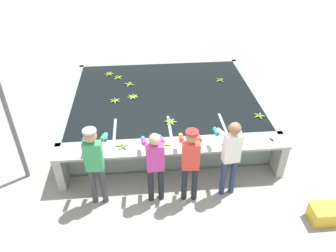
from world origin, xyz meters
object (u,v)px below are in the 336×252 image
(worker_2, at_px, (191,159))
(banana_bunch_floating_1, at_px, (220,80))
(banana_bunch_floating_5, at_px, (129,84))
(banana_bunch_ledge_1, at_px, (122,146))
(worker_0, at_px, (94,159))
(banana_bunch_floating_0, at_px, (109,74))
(banana_bunch_floating_7, at_px, (115,101))
(banana_bunch_floating_6, at_px, (118,78))
(banana_bunch_floating_4, at_px, (171,122))
(knife_1, at_px, (242,141))
(worker_3, at_px, (231,152))
(crate, at_px, (325,214))
(banana_bunch_ledge_0, at_px, (164,145))
(support_post_left, at_px, (8,113))
(banana_bunch_floating_3, at_px, (133,97))
(knife_0, at_px, (274,141))
(banana_bunch_floating_2, at_px, (259,116))

(worker_2, bearing_deg, banana_bunch_floating_1, 68.72)
(banana_bunch_floating_5, bearing_deg, banana_bunch_ledge_1, -92.59)
(worker_0, bearing_deg, banana_bunch_floating_0, 89.80)
(banana_bunch_floating_1, distance_m, banana_bunch_floating_5, 2.46)
(banana_bunch_floating_7, bearing_deg, banana_bunch_floating_6, 88.63)
(banana_bunch_floating_0, distance_m, banana_bunch_ledge_1, 3.40)
(banana_bunch_floating_4, bearing_deg, knife_1, -31.30)
(worker_3, xyz_separation_m, knife_1, (0.38, 0.53, -0.18))
(crate, bearing_deg, knife_1, 131.33)
(banana_bunch_floating_6, bearing_deg, banana_bunch_floating_7, -91.37)
(worker_0, xyz_separation_m, banana_bunch_ledge_0, (1.29, 0.56, -0.20))
(banana_bunch_ledge_1, bearing_deg, banana_bunch_ledge_0, -2.23)
(banana_bunch_floating_5, xyz_separation_m, banana_bunch_ledge_1, (-0.12, -2.68, 0.00))
(banana_bunch_floating_6, xyz_separation_m, support_post_left, (-1.90, -2.86, 0.75))
(worker_3, distance_m, banana_bunch_ledge_1, 2.13)
(worker_0, distance_m, crate, 4.32)
(worker_3, xyz_separation_m, banana_bunch_floating_6, (-2.24, 3.69, -0.17))
(banana_bunch_floating_3, bearing_deg, knife_0, -36.25)
(banana_bunch_floating_6, height_order, banana_bunch_floating_7, same)
(banana_bunch_floating_4, distance_m, crate, 3.53)
(worker_3, xyz_separation_m, banana_bunch_floating_5, (-1.92, 3.25, -0.17))
(banana_bunch_floating_1, relative_size, banana_bunch_floating_3, 0.91)
(banana_bunch_floating_0, height_order, banana_bunch_ledge_0, banana_bunch_ledge_0)
(banana_bunch_floating_6, height_order, banana_bunch_ledge_0, banana_bunch_ledge_0)
(banana_bunch_floating_5, distance_m, banana_bunch_ledge_0, 2.80)
(banana_bunch_floating_3, height_order, knife_0, banana_bunch_floating_3)
(banana_bunch_floating_3, height_order, banana_bunch_ledge_1, banana_bunch_ledge_1)
(worker_0, height_order, support_post_left, support_post_left)
(banana_bunch_floating_3, bearing_deg, knife_1, -42.65)
(banana_bunch_floating_4, xyz_separation_m, banana_bunch_floating_6, (-1.24, 2.32, 0.00))
(worker_2, height_order, support_post_left, support_post_left)
(banana_bunch_floating_0, relative_size, banana_bunch_floating_4, 1.00)
(knife_0, bearing_deg, banana_bunch_floating_5, 136.78)
(support_post_left, bearing_deg, banana_bunch_floating_4, 9.82)
(banana_bunch_floating_0, distance_m, banana_bunch_floating_4, 2.97)
(banana_bunch_floating_0, height_order, banana_bunch_floating_2, same)
(banana_bunch_ledge_1, bearing_deg, worker_0, -128.42)
(worker_2, distance_m, support_post_left, 3.54)
(worker_3, height_order, banana_bunch_floating_6, worker_3)
(worker_2, bearing_deg, banana_bunch_floating_4, 98.67)
(knife_0, bearing_deg, worker_0, -172.26)
(banana_bunch_floating_3, bearing_deg, banana_bunch_floating_1, 16.53)
(banana_bunch_floating_3, relative_size, support_post_left, 0.09)
(support_post_left, bearing_deg, worker_2, -15.34)
(worker_2, height_order, knife_0, worker_2)
(banana_bunch_floating_2, relative_size, banana_bunch_floating_7, 0.98)
(worker_3, distance_m, knife_1, 0.68)
(banana_bunch_floating_0, height_order, crate, banana_bunch_floating_0)
(crate, bearing_deg, banana_bunch_floating_6, 130.23)
(banana_bunch_floating_1, relative_size, banana_bunch_ledge_0, 0.90)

